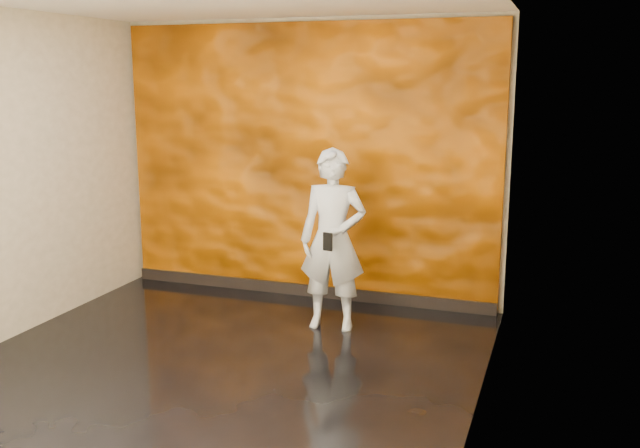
{
  "coord_description": "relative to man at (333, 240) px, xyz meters",
  "views": [
    {
      "loc": [
        2.48,
        -4.74,
        2.24
      ],
      "look_at": [
        0.56,
        0.79,
        1.02
      ],
      "focal_mm": 40.0,
      "sensor_mm": 36.0,
      "label": 1
    }
  ],
  "objects": [
    {
      "name": "baseboard",
      "position": [
        -0.57,
        0.8,
        -0.75
      ],
      "size": [
        3.9,
        0.04,
        0.12
      ],
      "primitive_type": "cube",
      "color": "black",
      "rests_on": "ground"
    },
    {
      "name": "man",
      "position": [
        0.0,
        0.0,
        0.0
      ],
      "size": [
        0.63,
        0.45,
        1.62
      ],
      "primitive_type": "imported",
      "rotation": [
        0.0,
        0.0,
        0.11
      ],
      "color": "#ABB3BD",
      "rests_on": "ground"
    },
    {
      "name": "feature_wall",
      "position": [
        -0.57,
        0.84,
        0.57
      ],
      "size": [
        3.9,
        0.06,
        2.75
      ],
      "primitive_type": "cube",
      "color": "orange",
      "rests_on": "ground"
    },
    {
      "name": "phone",
      "position": [
        0.03,
        -0.24,
        0.04
      ],
      "size": [
        0.09,
        0.03,
        0.16
      ],
      "primitive_type": "cube",
      "rotation": [
        0.0,
        0.0,
        -0.19
      ],
      "color": "black",
      "rests_on": "man"
    },
    {
      "name": "room",
      "position": [
        -0.57,
        -1.12,
        0.59
      ],
      "size": [
        4.02,
        4.02,
        2.81
      ],
      "color": "black",
      "rests_on": "ground"
    }
  ]
}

